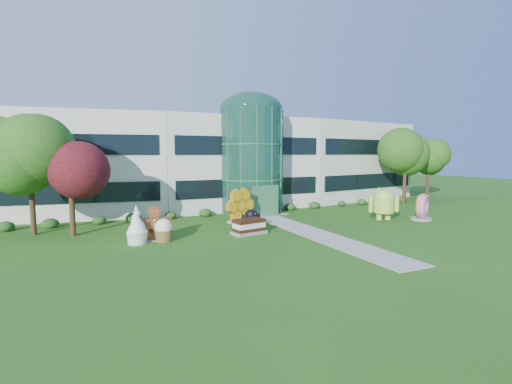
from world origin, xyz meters
name	(u,v)px	position (x,y,z in m)	size (l,w,h in m)	color
ground	(323,237)	(0.00, 0.00, 0.00)	(140.00, 140.00, 0.00)	#215114
building	(229,163)	(0.00, 18.00, 4.65)	(46.00, 15.00, 9.30)	beige
atrium	(251,161)	(0.00, 12.00, 4.90)	(6.00, 6.00, 9.80)	#194738
walkway	(307,231)	(0.00, 2.00, 0.02)	(2.40, 20.00, 0.04)	#9E9E93
tree_red	(71,193)	(-15.50, 7.50, 3.00)	(4.00, 4.00, 6.00)	#3F0C14
trees_backdrop	(247,168)	(0.00, 13.00, 4.20)	(52.00, 8.00, 8.40)	#264F13
android_green	(384,202)	(8.47, 3.18, 1.55)	(2.74, 1.82, 3.10)	#A7DC46
android_black	(251,217)	(-3.42, 4.39, 0.88)	(1.55, 1.04, 1.76)	black
donut	(422,207)	(11.33, 1.77, 1.14)	(2.20, 1.06, 2.29)	#E0559F
gingerbread	(154,223)	(-10.62, 3.73, 1.15)	(2.50, 0.96, 2.31)	maroon
ice_cream_sandwich	(249,226)	(-4.23, 2.92, 0.54)	(2.42, 1.21, 1.08)	black
honeycomb	(240,207)	(-3.03, 7.44, 1.25)	(3.18, 1.14, 2.50)	yellow
froyo	(137,225)	(-11.78, 3.23, 1.21)	(1.41, 1.41, 2.41)	white
cupcake	(164,230)	(-10.12, 3.20, 0.74)	(1.24, 1.24, 1.49)	white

